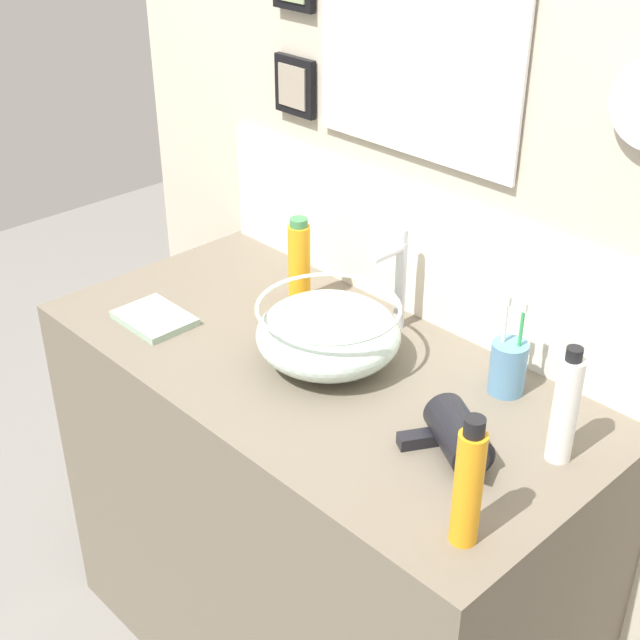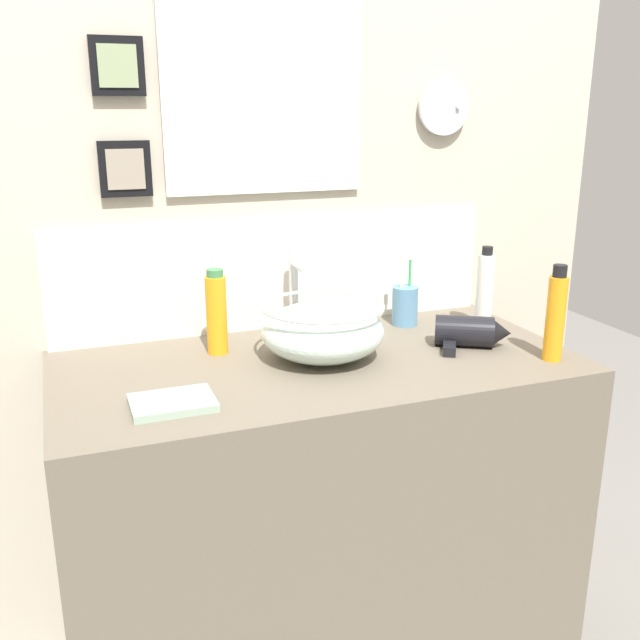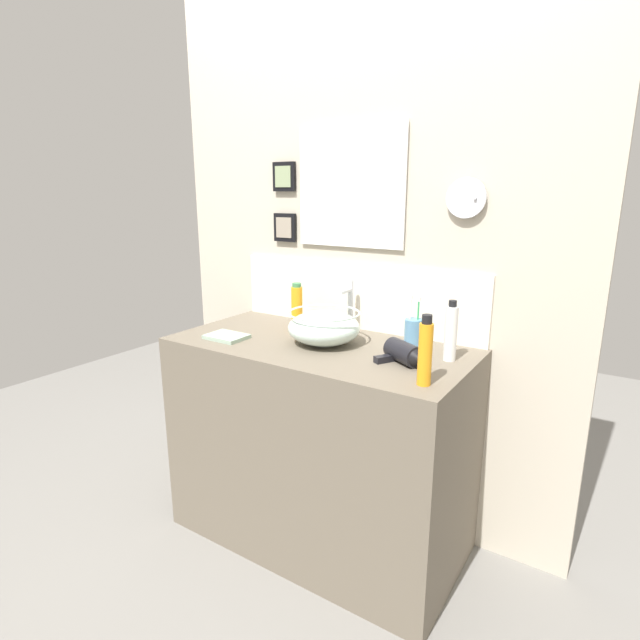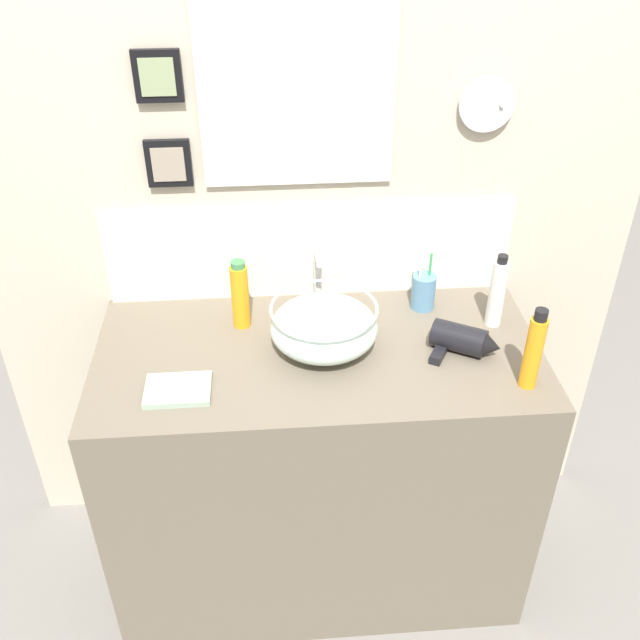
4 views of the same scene
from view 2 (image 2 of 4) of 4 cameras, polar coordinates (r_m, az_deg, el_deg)
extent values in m
cube|color=#6B6051|center=(1.88, -0.15, -16.10)|extent=(1.22, 0.60, 0.89)
cube|color=beige|center=(1.92, -3.68, 8.47)|extent=(1.94, 0.06, 2.38)
cube|color=silver|center=(1.91, -3.26, 3.65)|extent=(1.19, 0.02, 0.29)
cube|color=white|center=(1.85, -4.49, 17.92)|extent=(0.45, 0.01, 0.45)
cube|color=white|center=(1.85, -4.43, 17.92)|extent=(0.51, 0.01, 0.51)
cylinder|color=silver|center=(2.04, 9.90, 16.45)|extent=(0.15, 0.01, 0.15)
cylinder|color=silver|center=(2.07, 10.62, 16.42)|extent=(0.01, 0.06, 0.01)
cube|color=black|center=(1.78, -15.91, 18.95)|extent=(0.12, 0.02, 0.13)
cube|color=gray|center=(1.77, -15.89, 18.97)|extent=(0.09, 0.01, 0.09)
cube|color=black|center=(1.79, -15.32, 11.58)|extent=(0.12, 0.02, 0.13)
cube|color=gray|center=(1.78, -15.29, 11.56)|extent=(0.09, 0.01, 0.09)
ellipsoid|color=silver|center=(1.68, 0.22, -0.94)|extent=(0.29, 0.29, 0.13)
torus|color=silver|center=(1.66, 0.23, 1.12)|extent=(0.29, 0.29, 0.01)
torus|color=#B2B7BC|center=(1.70, 0.22, -2.95)|extent=(0.11, 0.11, 0.01)
cylinder|color=silver|center=(1.86, -2.11, 1.90)|extent=(0.02, 0.02, 0.20)
cylinder|color=silver|center=(1.80, -1.68, 4.33)|extent=(0.02, 0.09, 0.02)
cylinder|color=silver|center=(1.84, -2.15, 5.38)|extent=(0.02, 0.02, 0.03)
cylinder|color=black|center=(1.81, 11.46, -0.87)|extent=(0.16, 0.14, 0.08)
cone|color=black|center=(1.82, 14.35, -1.01)|extent=(0.07, 0.08, 0.07)
cube|color=black|center=(1.77, 10.30, -2.13)|extent=(0.07, 0.09, 0.02)
cylinder|color=#598CB2|center=(1.96, 6.81, 1.14)|extent=(0.07, 0.07, 0.11)
cylinder|color=green|center=(1.96, 7.16, 2.33)|extent=(0.01, 0.01, 0.18)
cube|color=white|center=(1.94, 7.26, 5.09)|extent=(0.01, 0.01, 0.02)
cylinder|color=white|center=(1.94, 6.51, 2.26)|extent=(0.01, 0.01, 0.18)
cube|color=white|center=(1.92, 6.60, 5.13)|extent=(0.01, 0.01, 0.02)
cylinder|color=orange|center=(1.73, -8.27, 0.37)|extent=(0.05, 0.05, 0.19)
cylinder|color=#3F7F4C|center=(1.70, -8.42, 3.74)|extent=(0.04, 0.04, 0.02)
cylinder|color=orange|center=(1.75, 18.30, 0.08)|extent=(0.04, 0.04, 0.20)
cylinder|color=black|center=(1.72, 18.65, 3.74)|extent=(0.03, 0.03, 0.03)
cylinder|color=white|center=(1.96, 13.04, 2.21)|extent=(0.04, 0.04, 0.20)
cylinder|color=black|center=(1.93, 13.25, 5.42)|extent=(0.03, 0.03, 0.02)
cube|color=#99B29E|center=(1.46, -11.72, -6.51)|extent=(0.17, 0.12, 0.02)
camera|label=1|loc=(1.76, 59.37, 22.43)|focal=50.00mm
camera|label=3|loc=(1.61, 74.88, 5.15)|focal=28.00mm
camera|label=4|loc=(0.74, 101.14, 53.46)|focal=40.00mm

